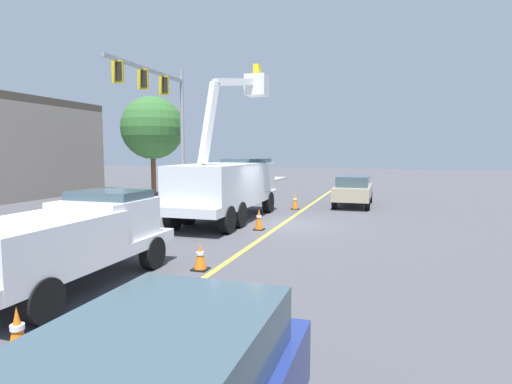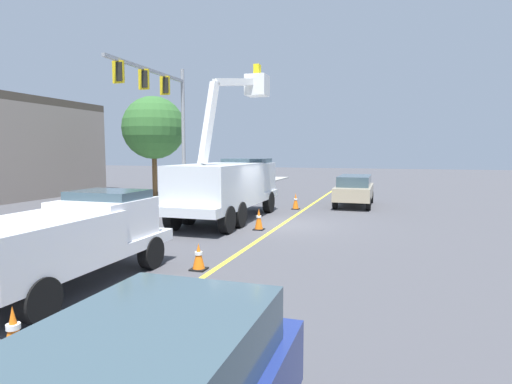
{
  "view_description": "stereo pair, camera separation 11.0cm",
  "coord_description": "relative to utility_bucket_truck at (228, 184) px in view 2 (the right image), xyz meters",
  "views": [
    {
      "loc": [
        -16.9,
        -4.18,
        3.06
      ],
      "look_at": [
        -0.63,
        0.93,
        1.4
      ],
      "focal_mm": 29.54,
      "sensor_mm": 36.0,
      "label": 1
    },
    {
      "loc": [
        -16.86,
        -4.29,
        3.06
      ],
      "look_at": [
        -0.63,
        0.93,
        1.4
      ],
      "focal_mm": 29.54,
      "sensor_mm": 36.0,
      "label": 2
    }
  ],
  "objects": [
    {
      "name": "passing_minivan",
      "position": [
        6.7,
        -4.93,
        -0.64
      ],
      "size": [
        4.81,
        1.97,
        1.69
      ],
      "color": "tan",
      "rests_on": "ground"
    },
    {
      "name": "service_pickup_truck",
      "position": [
        -9.8,
        -0.02,
        -0.49
      ],
      "size": [
        5.61,
        2.21,
        2.06
      ],
      "color": "white",
      "rests_on": "ground"
    },
    {
      "name": "sidewalk_far_side",
      "position": [
        -0.5,
        6.05,
        -1.55
      ],
      "size": [
        60.01,
        3.86,
        0.12
      ],
      "primitive_type": "cube",
      "rotation": [
        0.0,
        0.0,
        0.0
      ],
      "color": "#9E9E99",
      "rests_on": "ground"
    },
    {
      "name": "traffic_cone_trailing",
      "position": [
        4.26,
        -2.11,
        -1.18
      ],
      "size": [
        0.4,
        0.4,
        0.86
      ],
      "color": "black",
      "rests_on": "ground"
    },
    {
      "name": "lane_centre_stripe",
      "position": [
        -0.47,
        -2.58,
        -1.6
      ],
      "size": [
        50.0,
        0.37,
        0.01
      ],
      "primitive_type": "cube",
      "rotation": [
        0.0,
        0.0,
        0.0
      ],
      "color": "yellow",
      "rests_on": "ground"
    },
    {
      "name": "street_tree_right",
      "position": [
        7.12,
        8.05,
        2.96
      ],
      "size": [
        4.09,
        4.09,
        6.63
      ],
      "color": "brown",
      "rests_on": "ground"
    },
    {
      "name": "traffic_cone_mid_rear",
      "position": [
        -1.88,
        -2.01,
        -1.2
      ],
      "size": [
        0.4,
        0.4,
        0.84
      ],
      "color": "black",
      "rests_on": "ground"
    },
    {
      "name": "ground",
      "position": [
        -0.47,
        -2.58,
        -1.61
      ],
      "size": [
        120.0,
        120.0,
        0.0
      ],
      "primitive_type": "plane",
      "color": "#47474C"
    },
    {
      "name": "utility_bucket_truck",
      "position": [
        0.0,
        0.0,
        0.0
      ],
      "size": [
        8.21,
        2.97,
        6.8
      ],
      "color": "silver",
      "rests_on": "ground"
    },
    {
      "name": "traffic_signal_mast",
      "position": [
        3.21,
        5.05,
        4.03
      ],
      "size": [
        7.39,
        0.58,
        7.89
      ],
      "color": "gray",
      "rests_on": "ground"
    },
    {
      "name": "traffic_cone_mid_front",
      "position": [
        -7.66,
        -2.2,
        -1.26
      ],
      "size": [
        0.4,
        0.4,
        0.7
      ],
      "color": "black",
      "rests_on": "ground"
    },
    {
      "name": "traffic_cone_leading",
      "position": [
        -12.77,
        -1.66,
        -1.21
      ],
      "size": [
        0.4,
        0.4,
        0.81
      ],
      "color": "black",
      "rests_on": "ground"
    }
  ]
}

